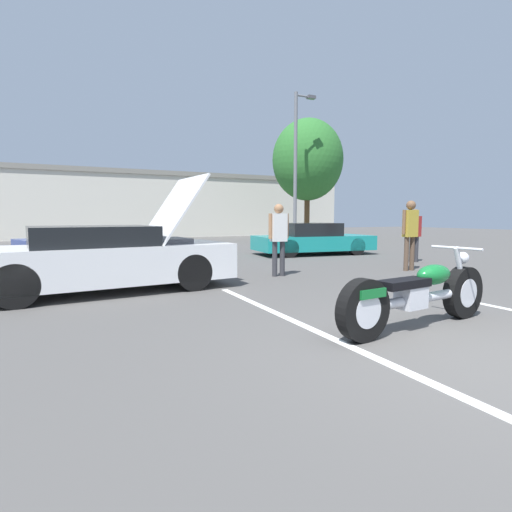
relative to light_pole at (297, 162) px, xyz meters
The scene contains 13 objects.
ground_plane 17.58m from the light_pole, 115.02° to the right, with size 80.00×80.00×0.00m, color #514F4C.
parking_stripe_foreground 16.47m from the light_pole, 121.06° to the right, with size 0.12×5.56×0.01m, color white.
parking_stripe_middle 15.11m from the light_pole, 109.98° to the right, with size 0.12×5.56×0.01m, color white.
far_building 12.91m from the light_pole, 124.42° to the left, with size 32.00×4.20×4.40m.
light_pole is the anchor object (origin of this frame).
tree_background 3.64m from the light_pole, 48.24° to the left, with size 4.21×4.21×7.20m.
motorcycle 16.42m from the light_pole, 115.98° to the right, with size 2.66×0.70×0.99m.
show_car_hood_open 14.80m from the light_pole, 135.56° to the right, with size 4.77×2.19×2.20m.
parked_car_right_row 7.15m from the light_pole, 115.86° to the right, with size 4.45×2.31×1.16m.
parked_car_mid_row 11.23m from the light_pole, 163.96° to the right, with size 4.71×3.21×1.04m.
spectator_near_motorcycle 11.23m from the light_pole, 105.75° to the right, with size 0.52×0.24×1.80m.
spectator_by_show_car 9.69m from the light_pole, 98.24° to the right, with size 0.52×0.21×1.62m.
spectator_midground 12.13m from the light_pole, 123.37° to the right, with size 0.52×0.22×1.68m.
Camera 1 is at (-3.70, -2.41, 1.38)m, focal length 28.00 mm.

